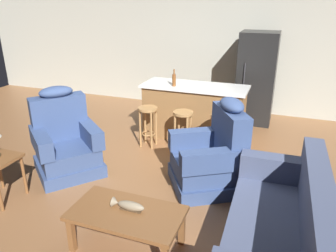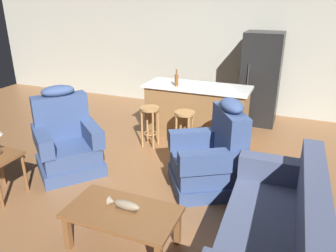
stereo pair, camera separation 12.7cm
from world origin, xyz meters
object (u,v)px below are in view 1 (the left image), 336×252
(couch, at_px, (280,234))
(bar_stool_middle, at_px, (183,124))
(recliner_near_island, at_px, (212,157))
(bottle_tall_green, at_px, (174,80))
(coffee_table, at_px, (127,216))
(fish_figurine, at_px, (128,205))
(kitchen_island, at_px, (194,112))
(bar_stool_right, at_px, (220,129))
(bar_stool_left, at_px, (148,119))
(recliner_near_lamp, at_px, (65,143))
(refrigerator, at_px, (256,78))

(couch, height_order, bar_stool_middle, couch)
(recliner_near_island, distance_m, bottle_tall_green, 1.78)
(coffee_table, distance_m, fish_figurine, 0.11)
(kitchen_island, bearing_deg, bar_stool_right, -46.29)
(bar_stool_left, relative_size, bottle_tall_green, 2.38)
(kitchen_island, bearing_deg, fish_figurine, -86.88)
(couch, distance_m, bar_stool_middle, 2.56)
(bar_stool_left, xyz_separation_m, bar_stool_middle, (0.60, 0.00, 0.00))
(recliner_near_lamp, relative_size, refrigerator, 0.68)
(couch, bearing_deg, recliner_near_lamp, -17.09)
(recliner_near_lamp, relative_size, bottle_tall_green, 4.20)
(fish_figurine, height_order, kitchen_island, kitchen_island)
(couch, relative_size, refrigerator, 1.09)
(recliner_near_island, relative_size, refrigerator, 0.68)
(coffee_table, xyz_separation_m, recliner_near_lamp, (-1.54, 1.12, 0.06))
(kitchen_island, bearing_deg, coffee_table, -86.88)
(recliner_near_island, bearing_deg, couch, 97.40)
(kitchen_island, height_order, bar_stool_right, kitchen_island)
(bar_stool_middle, distance_m, bottle_tall_green, 0.81)
(bottle_tall_green, bearing_deg, coffee_table, -80.18)
(bar_stool_left, xyz_separation_m, refrigerator, (1.51, 1.83, 0.41))
(bar_stool_middle, relative_size, bottle_tall_green, 2.38)
(refrigerator, height_order, bottle_tall_green, refrigerator)
(bar_stool_left, bearing_deg, kitchen_island, 46.09)
(recliner_near_lamp, bearing_deg, kitchen_island, 92.46)
(bottle_tall_green, bearing_deg, couch, -52.39)
(coffee_table, xyz_separation_m, bar_stool_right, (0.44, 2.29, 0.11))
(refrigerator, xyz_separation_m, bottle_tall_green, (-1.22, -1.37, 0.18))
(bar_stool_left, relative_size, bar_stool_middle, 1.00)
(coffee_table, height_order, recliner_near_lamp, recliner_near_lamp)
(coffee_table, xyz_separation_m, fish_figurine, (-0.00, 0.04, 0.10))
(fish_figurine, distance_m, bar_stool_left, 2.37)
(kitchen_island, xyz_separation_m, bottle_tall_green, (-0.32, -0.17, 0.58))
(fish_figurine, bearing_deg, recliner_near_island, 69.29)
(bar_stool_middle, bearing_deg, kitchen_island, 89.80)
(recliner_near_lamp, distance_m, bar_stool_right, 2.30)
(fish_figurine, distance_m, refrigerator, 4.17)
(kitchen_island, distance_m, bottle_tall_green, 0.68)
(bottle_tall_green, bearing_deg, recliner_near_lamp, -123.14)
(bar_stool_right, height_order, refrigerator, refrigerator)
(recliner_near_lamp, xyz_separation_m, bar_stool_right, (1.98, 1.17, 0.05))
(fish_figurine, bearing_deg, bar_stool_right, 78.79)
(kitchen_island, height_order, bottle_tall_green, bottle_tall_green)
(recliner_near_island, distance_m, bar_stool_right, 0.88)
(bar_stool_right, bearing_deg, recliner_near_island, -85.17)
(bar_stool_middle, bearing_deg, coffee_table, -85.97)
(bar_stool_right, relative_size, bottle_tall_green, 2.38)
(kitchen_island, distance_m, bar_stool_middle, 0.63)
(refrigerator, bearing_deg, coffee_table, -100.21)
(coffee_table, relative_size, recliner_near_island, 0.92)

